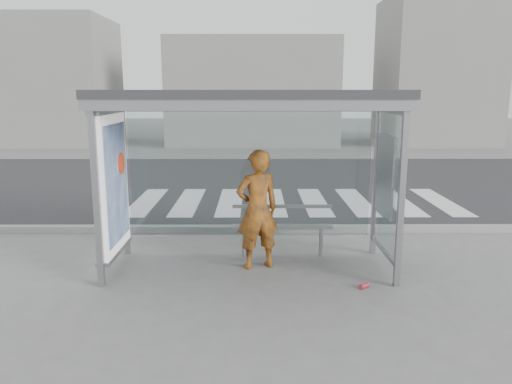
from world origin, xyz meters
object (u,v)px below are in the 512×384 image
bus_shelter (224,135)px  bench (282,226)px  person (257,210)px  soda_can (364,286)px

bus_shelter → bench: (0.89, 0.52, -1.49)m
bench → person: bearing=-127.0°
soda_can → person: bearing=149.8°
bus_shelter → person: bus_shelter is taller
bench → soda_can: bench is taller
bus_shelter → soda_can: bus_shelter is taller
bus_shelter → soda_can: (1.91, -0.85, -1.95)m
bench → bus_shelter: bearing=-149.7°
person → soda_can: 1.86m
person → soda_can: bearing=130.3°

